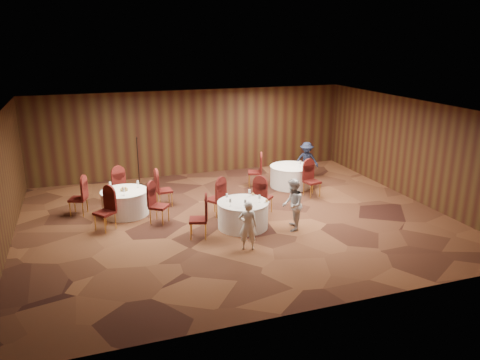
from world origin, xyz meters
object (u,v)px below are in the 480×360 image
object	(u,v)px
table_main	(243,214)
woman_a	(248,226)
woman_b	(293,205)
table_left	(125,202)
table_right	(291,176)
man_c	(306,160)
mic_stand	(139,171)

from	to	relation	value
table_main	woman_a	bearing A→B (deg)	-104.43
table_main	woman_b	world-z (taller)	woman_b
table_main	woman_b	xyz separation A→B (m)	(1.21, -0.60, 0.35)
table_left	woman_b	bearing A→B (deg)	-32.33
table_left	table_right	xyz separation A→B (m)	(5.81, 0.89, 0.00)
table_left	woman_b	world-z (taller)	woman_b
table_right	woman_b	world-z (taller)	woman_b
table_main	woman_b	distance (m)	1.40
woman_a	woman_b	xyz separation A→B (m)	(1.57, 0.78, 0.09)
table_right	woman_a	bearing A→B (deg)	-126.30
table_left	man_c	distance (m)	6.97
table_right	mic_stand	distance (m)	5.40
table_main	woman_b	bearing A→B (deg)	-26.35
table_right	woman_a	distance (m)	5.37
woman_b	table_main	bearing A→B (deg)	-91.68
woman_b	mic_stand	bearing A→B (deg)	-123.18
table_main	table_right	world-z (taller)	same
table_right	woman_a	xyz separation A→B (m)	(-3.17, -4.32, 0.26)
table_main	table_right	xyz separation A→B (m)	(2.82, 2.95, 0.00)
mic_stand	woman_a	bearing A→B (deg)	-73.34
table_main	man_c	bearing A→B (deg)	44.15
table_left	woman_a	distance (m)	4.33
table_left	man_c	size ratio (longest dim) A/B	1.01
table_right	mic_stand	xyz separation A→B (m)	(-5.04, 1.92, 0.14)
table_left	table_right	size ratio (longest dim) A/B	0.94
woman_a	table_left	bearing A→B (deg)	-32.44
table_right	woman_a	size ratio (longest dim) A/B	1.16
table_right	man_c	world-z (taller)	man_c
mic_stand	man_c	size ratio (longest dim) A/B	1.26
woman_a	woman_b	bearing A→B (deg)	-133.57
woman_a	man_c	distance (m)	6.53
man_c	mic_stand	bearing A→B (deg)	-162.74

